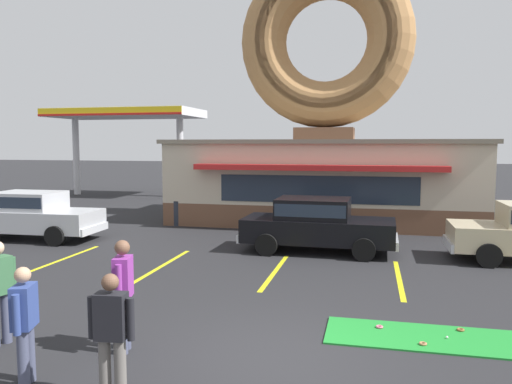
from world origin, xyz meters
name	(u,v)px	position (x,y,z in m)	size (l,w,h in m)	color
ground_plane	(272,358)	(0.00, 0.00, 0.00)	(160.00, 160.00, 0.00)	#232326
donut_shop_building	(325,131)	(-0.52, 13.94, 3.74)	(12.30, 6.75, 10.96)	brown
putting_mat	(466,341)	(2.93, 1.32, 0.01)	(4.48, 1.23, 0.03)	#1E842D
mini_donut_near_left	(461,330)	(2.92, 1.73, 0.05)	(0.13, 0.13, 0.04)	brown
mini_donut_near_right	(423,344)	(2.24, 0.97, 0.05)	(0.13, 0.13, 0.04)	#A5724C
mini_donut_mid_right	(379,327)	(1.58, 1.57, 0.05)	(0.13, 0.13, 0.04)	#D8667F
golf_ball	(447,337)	(2.65, 1.32, 0.05)	(0.04, 0.04, 0.04)	white
car_silver	(31,213)	(-9.67, 7.39, 0.87)	(4.62, 2.10, 1.60)	#B2B5BA
car_black	(316,223)	(-0.15, 7.55, 0.87)	(4.60, 2.07, 1.60)	black
pedestrian_blue_sweater_man	(112,331)	(-1.71, -1.63, 0.89)	(0.59, 0.28, 1.61)	slate
pedestrian_hooded_kid	(25,320)	(-3.03, -1.52, 0.88)	(0.34, 0.57, 1.59)	#474C66
pedestrian_clipboard_woman	(123,290)	(-2.28, -0.25, 0.97)	(0.32, 0.58, 1.74)	#474C66
trash_bin	(179,212)	(-5.98, 11.26, 0.50)	(0.57, 0.57, 0.97)	#232833
gas_station_canopy	(126,117)	(-13.30, 21.18, 4.86)	(9.00, 4.46, 5.30)	silver
parking_stripe_far_left	(63,259)	(-6.91, 5.00, 0.00)	(0.12, 3.60, 0.01)	yellow
parking_stripe_left	(163,265)	(-3.91, 5.00, 0.00)	(0.12, 3.60, 0.01)	yellow
parking_stripe_mid_left	(275,272)	(-0.91, 5.00, 0.00)	(0.12, 3.60, 0.01)	yellow
parking_stripe_centre	(399,279)	(2.09, 5.00, 0.00)	(0.12, 3.60, 0.01)	yellow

